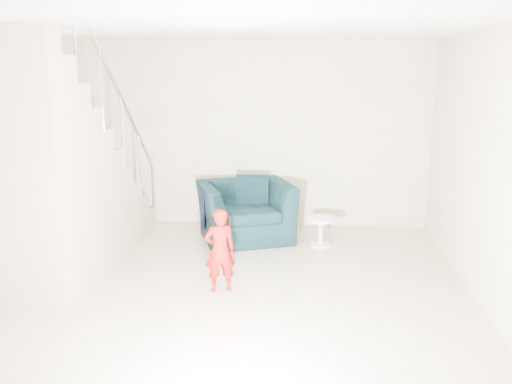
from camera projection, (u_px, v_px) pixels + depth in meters
floor at (230, 298)px, 5.56m from camera, size 5.50×5.50×0.00m
ceiling at (227, 24)px, 4.95m from camera, size 5.50×5.50×0.00m
back_wall at (256, 135)px, 7.92m from camera, size 5.00×0.00×5.00m
front_wall at (142, 274)px, 2.59m from camera, size 5.00×0.00×5.00m
right_wall at (495, 174)px, 5.01m from camera, size 0.00×5.50×5.50m
armchair at (245, 211)px, 7.43m from camera, size 1.50×1.42×0.78m
toddler at (220, 250)px, 5.66m from camera, size 0.38×0.32×0.89m
side_table at (320, 227)px, 7.14m from camera, size 0.39×0.39×0.39m
staircase at (60, 192)px, 6.08m from camera, size 1.02×3.03×3.62m
cushion at (252, 191)px, 7.58m from camera, size 0.46×0.22×0.45m
throw at (206, 205)px, 7.36m from camera, size 0.05×0.49×0.55m
phone at (229, 221)px, 5.54m from camera, size 0.04×0.05×0.10m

